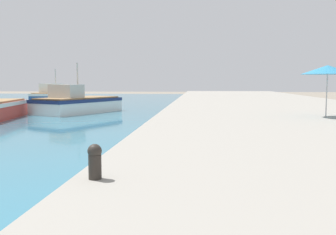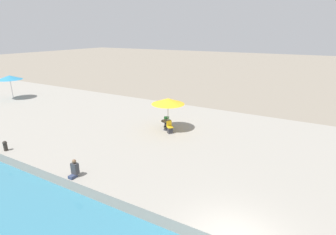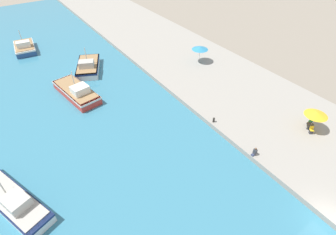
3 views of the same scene
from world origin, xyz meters
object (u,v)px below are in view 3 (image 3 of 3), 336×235
fishing_boat_mid (77,91)px  cafe_chair_right (310,123)px  fishing_boat_near (10,199)px  person_at_quay (255,152)px  fishing_boat_far (88,66)px  cafe_umbrella_white (200,48)px  cafe_chair_left (311,131)px  cafe_umbrella_pink (316,114)px  fishing_boat_distant (25,47)px  mooring_bollard (214,120)px  cafe_table (310,125)px

fishing_boat_mid → cafe_chair_right: 29.97m
fishing_boat_near → cafe_chair_right: 31.99m
cafe_chair_right → person_at_quay: size_ratio=0.94×
fishing_boat_far → cafe_umbrella_white: fishing_boat_far is taller
cafe_chair_left → cafe_chair_right: same height
cafe_umbrella_pink → cafe_chair_right: cafe_umbrella_pink is taller
cafe_chair_right → fishing_boat_distant: bearing=-178.8°
fishing_boat_far → mooring_bollard: bearing=-45.8°
fishing_boat_near → cafe_umbrella_pink: fishing_boat_near is taller
fishing_boat_near → cafe_umbrella_white: (30.26, 11.13, 2.25)m
fishing_boat_far → cafe_table: fishing_boat_far is taller
cafe_umbrella_pink → cafe_chair_left: (-0.52, -0.46, -1.96)m
cafe_chair_right → cafe_table: bearing=-90.0°
cafe_umbrella_white → cafe_chair_right: 19.85m
fishing_boat_mid → mooring_bollard: size_ratio=13.41×
fishing_boat_near → cafe_chair_right: size_ratio=10.79×
fishing_boat_mid → fishing_boat_far: (3.92, 6.13, 0.01)m
fishing_boat_far → fishing_boat_distant: bearing=142.5°
fishing_boat_near → fishing_boat_distant: (7.46, 32.82, 0.03)m
fishing_boat_far → mooring_bollard: 22.71m
fishing_boat_near → cafe_table: bearing=-38.1°
cafe_umbrella_white → cafe_chair_right: size_ratio=2.89×
fishing_boat_mid → mooring_bollard: 19.11m
cafe_umbrella_pink → cafe_umbrella_white: cafe_umbrella_white is taller
fishing_boat_near → cafe_chair_right: bearing=-37.2°
fishing_boat_distant → cafe_umbrella_pink: (22.78, -41.87, 2.11)m
fishing_boat_mid → fishing_boat_distant: size_ratio=1.36×
fishing_boat_distant → mooring_bollard: 37.60m
cafe_table → cafe_chair_left: 0.75m
person_at_quay → cafe_chair_left: bearing=-9.4°
fishing_boat_near → fishing_boat_far: size_ratio=1.28×
cafe_umbrella_white → cafe_chair_left: cafe_umbrella_white is taller
cafe_chair_left → cafe_umbrella_white: bearing=-52.9°
cafe_umbrella_white → cafe_umbrella_pink: bearing=-90.1°
fishing_boat_near → cafe_umbrella_white: bearing=-1.4°
cafe_table → cafe_umbrella_white: bearing=89.7°
fishing_boat_distant → fishing_boat_near: bearing=-96.8°
cafe_chair_left → cafe_umbrella_pink: bearing=-100.0°
fishing_boat_mid → cafe_umbrella_pink: 30.00m
fishing_boat_near → person_at_quay: bearing=-42.2°
fishing_boat_distant → cafe_umbrella_white: bearing=-37.5°
cafe_umbrella_pink → cafe_umbrella_white: bearing=89.9°
cafe_umbrella_pink → cafe_table: (-0.07, 0.11, -1.75)m
fishing_boat_distant → cafe_chair_left: bearing=-56.2°
cafe_chair_left → person_at_quay: size_ratio=0.94×
cafe_umbrella_white → cafe_table: 20.16m
cafe_table → mooring_bollard: size_ratio=1.22×
fishing_boat_distant → cafe_umbrella_pink: 47.72m
fishing_boat_near → cafe_chair_left: 31.20m
fishing_boat_mid → fishing_boat_far: bearing=48.0°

